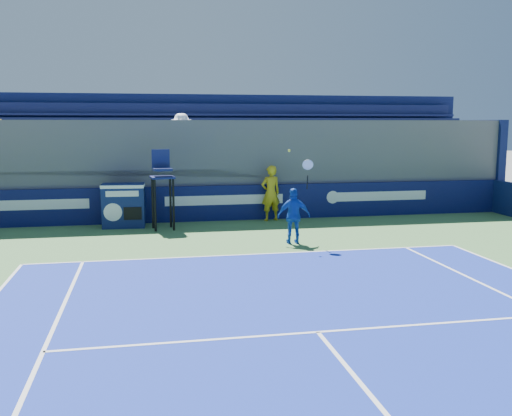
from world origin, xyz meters
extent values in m
imported|color=gold|center=(1.52, 16.75, 0.95)|extent=(0.76, 0.58, 1.87)
cube|color=white|center=(0.00, 11.88, 0.02)|extent=(10.97, 0.07, 0.00)
cube|color=white|center=(0.00, 6.40, 0.02)|extent=(8.23, 0.07, 0.00)
cube|color=#0C1146|center=(0.00, 17.10, 0.60)|extent=(20.40, 0.20, 1.20)
cube|color=white|center=(-6.00, 17.00, 0.72)|extent=(3.20, 0.01, 0.32)
cube|color=white|center=(0.00, 17.00, 0.72)|extent=(4.00, 0.01, 0.32)
cube|color=white|center=(5.50, 17.00, 0.72)|extent=(3.60, 0.01, 0.32)
cylinder|color=white|center=(3.80, 16.99, 0.72)|extent=(0.44, 0.01, 0.44)
cube|color=#101C51|center=(-3.30, 16.43, 0.70)|extent=(1.34, 0.77, 1.40)
cube|color=white|center=(-3.30, 16.43, 1.33)|extent=(1.36, 0.79, 0.10)
cylinder|color=white|center=(-3.62, 16.08, 0.55)|extent=(0.56, 0.05, 0.56)
cube|color=black|center=(-3.02, 16.05, 0.50)|extent=(0.55, 0.05, 0.40)
cube|color=white|center=(-3.32, 16.07, 1.12)|extent=(1.00, 0.06, 0.18)
cylinder|color=black|center=(-2.34, 15.50, 0.80)|extent=(0.08, 0.08, 1.60)
cylinder|color=black|center=(-1.78, 15.56, 0.80)|extent=(0.08, 0.08, 1.60)
cylinder|color=black|center=(-2.40, 16.06, 0.80)|extent=(0.08, 0.08, 1.60)
cylinder|color=black|center=(-1.85, 16.12, 0.80)|extent=(0.08, 0.08, 1.60)
cube|color=#0F164C|center=(-2.09, 15.81, 1.63)|extent=(0.78, 0.78, 0.06)
cube|color=#141B4C|center=(-2.08, 15.71, 1.88)|extent=(0.60, 0.51, 0.08)
cube|color=#151C52|center=(-2.12, 16.07, 2.18)|extent=(0.55, 0.12, 0.60)
imported|color=#1546B1|center=(1.34, 12.99, 0.77)|extent=(0.92, 0.45, 1.52)
cylinder|color=black|center=(1.68, 12.88, 1.70)|extent=(0.06, 0.16, 0.39)
torus|color=silver|center=(1.66, 12.81, 2.18)|extent=(0.31, 0.16, 0.29)
cylinder|color=white|center=(1.66, 12.81, 2.18)|extent=(0.26, 0.12, 0.24)
sphere|color=#F2F636|center=(1.17, 12.92, 2.55)|extent=(0.07, 0.07, 0.07)
cube|color=#55565B|center=(0.00, 19.00, 1.69)|extent=(20.40, 3.60, 3.38)
cube|color=#55565B|center=(0.00, 17.65, 1.48)|extent=(20.40, 0.90, 0.55)
cube|color=#131B49|center=(0.00, 17.55, 1.95)|extent=(20.00, 0.45, 0.08)
cube|color=#131B49|center=(0.00, 17.80, 2.15)|extent=(20.00, 0.06, 0.45)
cube|color=#55565B|center=(0.00, 18.55, 2.02)|extent=(20.40, 0.90, 0.55)
cube|color=#131B49|center=(0.00, 18.45, 2.50)|extent=(20.00, 0.45, 0.08)
cube|color=#131B49|center=(0.00, 18.70, 2.70)|extent=(20.00, 0.06, 0.45)
cube|color=#55565B|center=(0.00, 19.45, 2.58)|extent=(20.40, 0.90, 0.55)
cube|color=#131B49|center=(0.00, 19.35, 3.05)|extent=(20.00, 0.45, 0.08)
cube|color=#131B49|center=(0.00, 19.60, 3.25)|extent=(20.00, 0.06, 0.45)
cube|color=#55565B|center=(0.00, 20.35, 3.13)|extent=(20.40, 0.90, 0.55)
cube|color=#131B49|center=(0.00, 20.25, 3.60)|extent=(20.00, 0.45, 0.08)
cube|color=#131B49|center=(0.00, 20.50, 3.80)|extent=(20.00, 0.06, 0.45)
cube|color=#0C1647|center=(0.00, 20.95, 2.20)|extent=(20.80, 0.30, 4.40)
cube|color=#0C1647|center=(10.35, 19.00, 1.70)|extent=(0.30, 3.90, 3.40)
imported|color=white|center=(-1.36, 17.60, 2.69)|extent=(1.27, 0.85, 1.83)
imported|color=teal|center=(2.00, 17.60, 2.55)|extent=(0.97, 0.55, 1.56)
camera|label=1|loc=(-2.59, -1.83, 3.27)|focal=40.00mm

